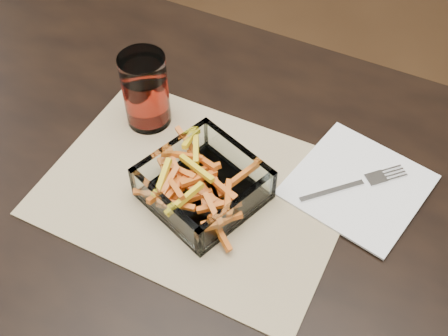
{
  "coord_description": "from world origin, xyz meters",
  "views": [
    {
      "loc": [
        0.24,
        -0.41,
        1.44
      ],
      "look_at": [
        0.0,
        0.07,
        0.78
      ],
      "focal_mm": 45.0,
      "sensor_mm": 36.0,
      "label": 1
    }
  ],
  "objects": [
    {
      "name": "placemat",
      "position": [
        -0.03,
        0.04,
        0.75
      ],
      "size": [
        0.45,
        0.33,
        0.0
      ],
      "primitive_type": "cube",
      "rotation": [
        0.0,
        0.0,
        0.0
      ],
      "color": "tan",
      "rests_on": "dining_table"
    },
    {
      "name": "glass_bowl",
      "position": [
        -0.01,
        0.03,
        0.78
      ],
      "size": [
        0.2,
        0.2,
        0.06
      ],
      "rotation": [
        0.0,
        0.0,
        -0.34
      ],
      "color": "white",
      "rests_on": "placemat"
    },
    {
      "name": "fork",
      "position": [
        0.19,
        0.15,
        0.76
      ],
      "size": [
        0.14,
        0.14,
        0.0
      ],
      "rotation": [
        0.0,
        0.0,
        -0.77
      ],
      "color": "silver",
      "rests_on": "napkin"
    },
    {
      "name": "tumbler",
      "position": [
        -0.17,
        0.13,
        0.81
      ],
      "size": [
        0.07,
        0.07,
        0.13
      ],
      "color": "white",
      "rests_on": "placemat"
    },
    {
      "name": "napkin",
      "position": [
        0.19,
        0.16,
        0.76
      ],
      "size": [
        0.22,
        0.22,
        0.0
      ],
      "primitive_type": "cube",
      "rotation": [
        0.0,
        0.0,
        -0.2
      ],
      "color": "white",
      "rests_on": "placemat"
    },
    {
      "name": "dining_table",
      "position": [
        0.0,
        0.0,
        0.66
      ],
      "size": [
        1.6,
        0.9,
        0.75
      ],
      "color": "black",
      "rests_on": "ground"
    }
  ]
}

